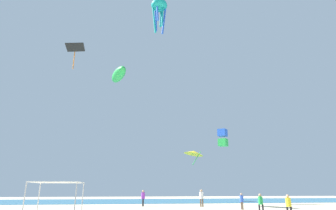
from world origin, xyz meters
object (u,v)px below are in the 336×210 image
object	(u,v)px
person_central	(201,196)
kite_octopus_teal	(159,7)
canopy_tent	(58,184)
person_near_tent	(143,197)
kite_box_blue	(223,138)
person_leftmost	(289,204)
kite_delta_yellow	(194,153)
person_rightmost	(242,200)
person_far_shore	(261,202)
kite_inflatable_green	(119,74)
kite_diamond_black	(75,48)

from	to	relation	value
person_central	kite_octopus_teal	distance (m)	23.45
canopy_tent	person_near_tent	distance (m)	15.74
kite_box_blue	person_leftmost	bearing A→B (deg)	-146.68
person_leftmost	kite_delta_yellow	world-z (taller)	kite_delta_yellow
person_rightmost	person_far_shore	distance (m)	4.65
person_central	kite_delta_yellow	world-z (taller)	kite_delta_yellow
canopy_tent	kite_box_blue	bearing A→B (deg)	45.73
person_rightmost	kite_box_blue	xyz separation A→B (m)	(2.39, 11.24, 8.36)
kite_inflatable_green	kite_box_blue	world-z (taller)	kite_inflatable_green
kite_delta_yellow	kite_box_blue	distance (m)	9.16
person_central	kite_inflatable_green	world-z (taller)	kite_inflatable_green
canopy_tent	person_near_tent	world-z (taller)	canopy_tent
canopy_tent	person_far_shore	distance (m)	16.08
person_leftmost	kite_box_blue	bearing A→B (deg)	-91.82
canopy_tent	kite_delta_yellow	xyz separation A→B (m)	(15.96, 27.62, 5.81)
person_near_tent	kite_octopus_teal	distance (m)	23.23
person_leftmost	person_far_shore	xyz separation A→B (m)	(-0.69, 3.04, 0.01)
person_rightmost	kite_delta_yellow	xyz separation A→B (m)	(-0.04, 19.98, 7.18)
canopy_tent	person_near_tent	xyz separation A→B (m)	(6.50, 14.28, -1.22)
person_rightmost	person_far_shore	bearing A→B (deg)	-2.72
kite_box_blue	person_central	bearing A→B (deg)	-179.99
person_far_shore	person_leftmost	bearing A→B (deg)	-51.54
kite_inflatable_green	kite_diamond_black	size ratio (longest dim) A/B	2.11
canopy_tent	person_leftmost	xyz separation A→B (m)	(16.44, -0.04, -1.37)
canopy_tent	kite_inflatable_green	distance (m)	24.68
person_central	person_rightmost	world-z (taller)	person_central
person_central	person_rightmost	bearing A→B (deg)	-175.63
person_central	person_rightmost	distance (m)	5.59
canopy_tent	person_far_shore	world-z (taller)	canopy_tent
kite_octopus_teal	kite_diamond_black	size ratio (longest dim) A/B	1.71
kite_octopus_teal	kite_diamond_black	xyz separation A→B (m)	(-9.33, -0.62, -6.83)
person_leftmost	person_central	world-z (taller)	person_central
kite_diamond_black	kite_delta_yellow	bearing A→B (deg)	-45.35
person_rightmost	kite_inflatable_green	bearing A→B (deg)	-128.55
person_leftmost	kite_inflatable_green	world-z (taller)	kite_inflatable_green
canopy_tent	kite_box_blue	distance (m)	27.26
canopy_tent	person_central	bearing A→B (deg)	43.41
kite_diamond_black	kite_box_blue	xyz separation A→B (m)	(20.12, 10.75, -7.50)
kite_inflatable_green	kite_box_blue	size ratio (longest dim) A/B	2.26
canopy_tent	kite_box_blue	xyz separation A→B (m)	(18.39, 18.87, 6.99)
canopy_tent	person_rightmost	distance (m)	17.78
kite_inflatable_green	kite_octopus_teal	world-z (taller)	kite_octopus_teal
canopy_tent	kite_diamond_black	xyz separation A→B (m)	(-1.73, 8.12, 14.49)
person_leftmost	kite_box_blue	xyz separation A→B (m)	(1.96, 18.91, 8.36)
person_far_shore	kite_box_blue	size ratio (longest dim) A/B	0.62
person_far_shore	kite_diamond_black	distance (m)	24.14
person_far_shore	kite_inflatable_green	distance (m)	26.83
person_central	kite_delta_yellow	distance (m)	16.95
person_leftmost	kite_octopus_teal	size ratio (longest dim) A/B	0.34
person_near_tent	person_central	distance (m)	6.89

